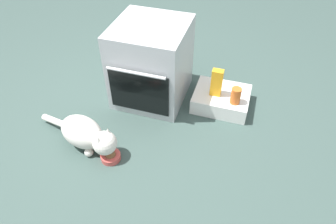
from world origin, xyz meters
The scene contains 7 objects.
ground centered at (0.00, 0.00, 0.00)m, with size 8.00×8.00×0.00m, color #384C47.
oven centered at (0.00, 0.49, 0.34)m, with size 0.58×0.64×0.68m.
pantry_cabinet centered at (0.61, 0.53, 0.07)m, with size 0.46×0.38×0.14m, color white.
food_bowl centered at (-0.04, -0.30, 0.03)m, with size 0.15×0.15×0.08m.
cat centered at (-0.25, -0.24, 0.13)m, with size 0.75×0.32×0.25m.
sauce_jar centered at (0.73, 0.44, 0.21)m, with size 0.08×0.08×0.14m, color #D16023.
juice_carton centered at (0.56, 0.50, 0.26)m, with size 0.09×0.06×0.24m, color orange.
Camera 1 is at (0.78, -1.52, 1.77)m, focal length 32.71 mm.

